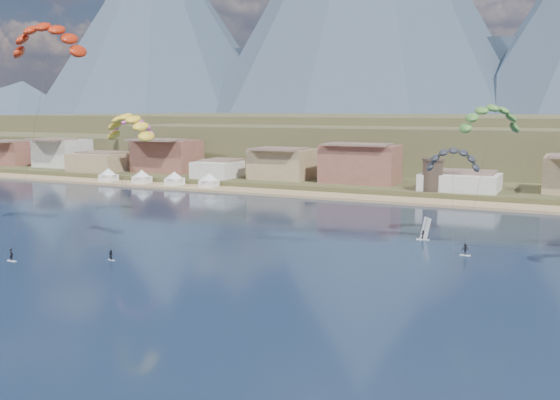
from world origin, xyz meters
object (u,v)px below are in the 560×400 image
Objects in this scene: watchtower at (433,175)px; kitesurfer_red at (47,35)px; kitesurfer_yellow at (129,123)px; windsurfer at (424,233)px; kitesurfer_green at (490,115)px.

kitesurfer_red is at bearing -121.39° from watchtower.
watchtower is 0.36× the size of kitesurfer_yellow.
kitesurfer_yellow is at bearing 5.28° from kitesurfer_red.
kitesurfer_red reaches higher than windsurfer.
kitesurfer_yellow is 54.93m from windsurfer.
kitesurfer_yellow is (15.78, 1.46, -14.95)m from kitesurfer_red.
watchtower reaches higher than windsurfer.
kitesurfer_yellow is at bearing -152.70° from kitesurfer_green.
kitesurfer_red is 1.58× the size of kitesurfer_green.
windsurfer is (59.76, 27.87, -34.59)m from kitesurfer_red.
watchtower is 0.21× the size of kitesurfer_red.
watchtower is 2.12× the size of windsurfer.
windsurfer is at bearing 25.00° from kitesurfer_red.
kitesurfer_red reaches higher than kitesurfer_yellow.
windsurfer is at bearing -79.32° from watchtower.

